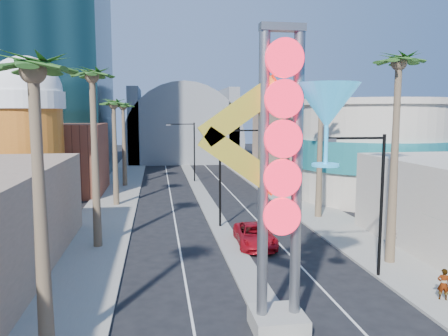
# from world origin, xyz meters

# --- Properties ---
(sidewalk_west) EXTENTS (5.00, 100.00, 0.15)m
(sidewalk_west) POSITION_xyz_m (-9.50, 35.00, 0.07)
(sidewalk_west) COLOR gray
(sidewalk_west) RESTS_ON ground
(sidewalk_east) EXTENTS (5.00, 100.00, 0.15)m
(sidewalk_east) POSITION_xyz_m (9.50, 35.00, 0.07)
(sidewalk_east) COLOR gray
(sidewalk_east) RESTS_ON ground
(median) EXTENTS (1.60, 84.00, 0.15)m
(median) POSITION_xyz_m (0.00, 38.00, 0.07)
(median) COLOR gray
(median) RESTS_ON ground
(brick_filler_west) EXTENTS (10.00, 10.00, 8.00)m
(brick_filler_west) POSITION_xyz_m (-16.00, 38.00, 4.00)
(brick_filler_west) COLOR brown
(brick_filler_west) RESTS_ON ground
(filler_east) EXTENTS (10.00, 20.00, 10.00)m
(filler_east) POSITION_xyz_m (16.00, 48.00, 5.00)
(filler_east) COLOR #8E735C
(filler_east) RESTS_ON ground
(beer_mug) EXTENTS (7.00, 7.00, 14.50)m
(beer_mug) POSITION_xyz_m (-17.00, 30.00, 7.84)
(beer_mug) COLOR #A94816
(beer_mug) RESTS_ON ground
(turquoise_building) EXTENTS (16.60, 16.60, 10.60)m
(turquoise_building) POSITION_xyz_m (18.00, 30.00, 5.25)
(turquoise_building) COLOR #BEB1A1
(turquoise_building) RESTS_ON ground
(canopy) EXTENTS (22.00, 16.00, 22.00)m
(canopy) POSITION_xyz_m (0.00, 72.00, 4.31)
(canopy) COLOR slate
(canopy) RESTS_ON ground
(neon_sign) EXTENTS (6.53, 2.60, 12.55)m
(neon_sign) POSITION_xyz_m (0.82, 2.96, 7.31)
(neon_sign) COLOR gray
(neon_sign) RESTS_ON ground
(streetlight_0) EXTENTS (3.79, 0.25, 8.00)m
(streetlight_0) POSITION_xyz_m (0.55, 20.00, 4.88)
(streetlight_0) COLOR black
(streetlight_0) RESTS_ON ground
(streetlight_1) EXTENTS (3.79, 0.25, 8.00)m
(streetlight_1) POSITION_xyz_m (-0.55, 44.00, 4.88)
(streetlight_1) COLOR black
(streetlight_1) RESTS_ON ground
(streetlight_2) EXTENTS (3.45, 0.25, 8.00)m
(streetlight_2) POSITION_xyz_m (6.72, 8.00, 4.83)
(streetlight_2) COLOR black
(streetlight_2) RESTS_ON ground
(palm_0) EXTENTS (2.40, 2.40, 11.70)m
(palm_0) POSITION_xyz_m (-9.00, 2.00, 9.93)
(palm_0) COLOR brown
(palm_0) RESTS_ON ground
(palm_1) EXTENTS (2.40, 2.40, 12.70)m
(palm_1) POSITION_xyz_m (-9.00, 16.00, 10.82)
(palm_1) COLOR brown
(palm_1) RESTS_ON ground
(palm_2) EXTENTS (2.40, 2.40, 11.20)m
(palm_2) POSITION_xyz_m (-9.00, 30.00, 9.48)
(palm_2) COLOR brown
(palm_2) RESTS_ON ground
(palm_3) EXTENTS (2.40, 2.40, 11.20)m
(palm_3) POSITION_xyz_m (-9.00, 42.00, 9.48)
(palm_3) COLOR brown
(palm_3) RESTS_ON ground
(palm_5) EXTENTS (2.40, 2.40, 13.20)m
(palm_5) POSITION_xyz_m (9.00, 10.00, 11.27)
(palm_5) COLOR brown
(palm_5) RESTS_ON ground
(palm_6) EXTENTS (2.40, 2.40, 11.70)m
(palm_6) POSITION_xyz_m (9.00, 22.00, 9.93)
(palm_6) COLOR brown
(palm_6) RESTS_ON ground
(palm_7) EXTENTS (2.40, 2.40, 12.70)m
(palm_7) POSITION_xyz_m (9.00, 34.00, 10.82)
(palm_7) COLOR brown
(palm_7) RESTS_ON ground
(red_pickup) EXTENTS (2.76, 5.54, 1.51)m
(red_pickup) POSITION_xyz_m (1.69, 14.85, 0.75)
(red_pickup) COLOR #A90D19
(red_pickup) RESTS_ON ground
(pedestrian_a) EXTENTS (0.67, 0.57, 1.54)m
(pedestrian_a) POSITION_xyz_m (8.65, 4.49, 0.92)
(pedestrian_a) COLOR gray
(pedestrian_a) RESTS_ON sidewalk_east
(pedestrian_b) EXTENTS (0.93, 0.83, 1.59)m
(pedestrian_b) POSITION_xyz_m (11.18, 12.83, 0.95)
(pedestrian_b) COLOR gray
(pedestrian_b) RESTS_ON sidewalk_east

